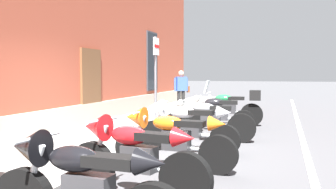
% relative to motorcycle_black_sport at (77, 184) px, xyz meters
% --- Properties ---
extents(ground_plane, '(140.00, 140.00, 0.00)m').
position_rel_motorcycle_black_sport_xyz_m(ground_plane, '(4.10, 0.98, -0.57)').
color(ground_plane, '#38383A').
extents(sidewalk, '(32.34, 2.71, 0.12)m').
position_rel_motorcycle_black_sport_xyz_m(sidewalk, '(4.10, 2.34, -0.51)').
color(sidewalk, slate).
rests_on(sidewalk, ground_plane).
extents(lane_stripe, '(32.34, 0.12, 0.01)m').
position_rel_motorcycle_black_sport_xyz_m(lane_stripe, '(4.10, -2.22, -0.56)').
color(lane_stripe, silver).
rests_on(lane_stripe, ground_plane).
extents(motorcycle_black_sport, '(0.62, 2.03, 1.05)m').
position_rel_motorcycle_black_sport_xyz_m(motorcycle_black_sport, '(0.00, 0.00, 0.00)').
color(motorcycle_black_sport, black).
rests_on(motorcycle_black_sport, ground_plane).
extents(motorcycle_red_sport, '(0.65, 2.03, 1.04)m').
position_rel_motorcycle_black_sport_xyz_m(motorcycle_red_sport, '(1.34, 0.05, -0.00)').
color(motorcycle_red_sport, black).
rests_on(motorcycle_red_sport, ground_plane).
extents(motorcycle_orange_sport, '(0.62, 2.12, 1.01)m').
position_rel_motorcycle_black_sport_xyz_m(motorcycle_orange_sport, '(2.79, 0.01, -0.01)').
color(motorcycle_orange_sport, black).
rests_on(motorcycle_orange_sport, ground_plane).
extents(motorcycle_white_sport, '(0.62, 2.12, 1.05)m').
position_rel_motorcycle_black_sport_xyz_m(motorcycle_white_sport, '(4.15, 0.13, 0.00)').
color(motorcycle_white_sport, black).
rests_on(motorcycle_white_sport, ground_plane).
extents(motorcycle_grey_naked, '(0.62, 2.18, 0.96)m').
position_rel_motorcycle_black_sport_xyz_m(motorcycle_grey_naked, '(5.46, -0.09, -0.09)').
color(motorcycle_grey_naked, black).
rests_on(motorcycle_grey_naked, ground_plane).
extents(motorcycle_black_naked, '(0.62, 1.95, 0.98)m').
position_rel_motorcycle_black_sport_xyz_m(motorcycle_black_naked, '(6.91, -0.07, -0.09)').
color(motorcycle_black_naked, black).
rests_on(motorcycle_black_naked, ground_plane).
extents(motorcycle_green_touring, '(0.62, 2.15, 1.36)m').
position_rel_motorcycle_black_sport_xyz_m(motorcycle_green_touring, '(8.27, -0.23, -0.00)').
color(motorcycle_green_touring, black).
rests_on(motorcycle_green_touring, ground_plane).
extents(pedestrian_blue_top, '(0.50, 0.54, 1.57)m').
position_rel_motorcycle_black_sport_xyz_m(pedestrian_blue_top, '(10.96, 2.07, 0.43)').
color(pedestrian_blue_top, black).
rests_on(pedestrian_blue_top, sidewalk).
extents(parking_sign, '(0.36, 0.07, 2.40)m').
position_rel_motorcycle_black_sport_xyz_m(parking_sign, '(5.98, 1.36, 1.10)').
color(parking_sign, '#4C4C51').
rests_on(parking_sign, sidewalk).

